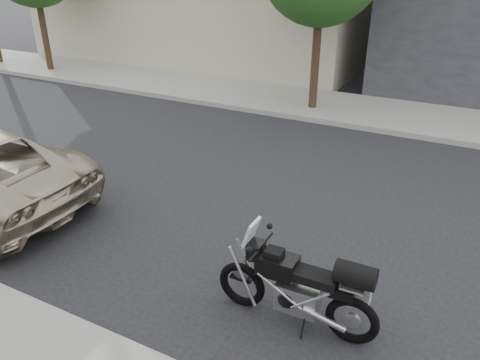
{
  "coord_description": "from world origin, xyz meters",
  "views": [
    {
      "loc": [
        -2.37,
        7.13,
        4.35
      ],
      "look_at": [
        0.89,
        0.86,
        0.9
      ],
      "focal_mm": 35.0,
      "sensor_mm": 36.0,
      "label": 1
    }
  ],
  "objects": [
    {
      "name": "ground",
      "position": [
        0.0,
        0.0,
        0.0
      ],
      "size": [
        120.0,
        120.0,
        0.0
      ],
      "primitive_type": "plane",
      "color": "black",
      "rests_on": "ground"
    },
    {
      "name": "far_sidewalk",
      "position": [
        0.0,
        -6.5,
        0.07
      ],
      "size": [
        44.0,
        3.0,
        0.15
      ],
      "primitive_type": "cube",
      "color": "gray",
      "rests_on": "ground"
    },
    {
      "name": "motorcycle",
      "position": [
        -0.96,
        2.62,
        0.59
      ],
      "size": [
        2.17,
        0.71,
        1.37
      ],
      "rotation": [
        0.0,
        0.0,
        0.01
      ],
      "color": "black",
      "rests_on": "ground"
    }
  ]
}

